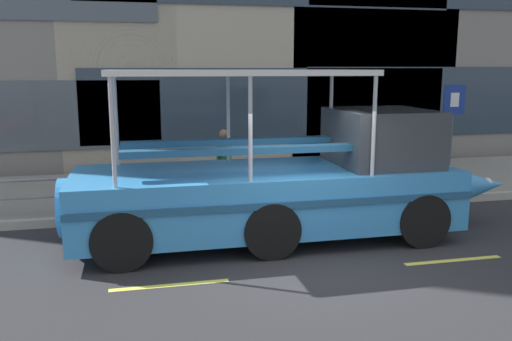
{
  "coord_description": "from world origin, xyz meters",
  "views": [
    {
      "loc": [
        -2.83,
        -8.25,
        3.23
      ],
      "look_at": [
        -0.58,
        1.6,
        1.3
      ],
      "focal_mm": 37.64,
      "sensor_mm": 36.0,
      "label": 1
    }
  ],
  "objects_px": {
    "parking_sign": "(453,118)",
    "pedestrian_mid_left": "(224,155)",
    "duck_tour_boat": "(292,184)",
    "pedestrian_near_bow": "(364,147)"
  },
  "relations": [
    {
      "from": "duck_tour_boat",
      "to": "pedestrian_near_bow",
      "type": "height_order",
      "value": "duck_tour_boat"
    },
    {
      "from": "parking_sign",
      "to": "pedestrian_mid_left",
      "type": "bearing_deg",
      "value": 177.22
    },
    {
      "from": "duck_tour_boat",
      "to": "parking_sign",
      "type": "bearing_deg",
      "value": 28.28
    },
    {
      "from": "parking_sign",
      "to": "duck_tour_boat",
      "type": "relative_size",
      "value": 0.3
    },
    {
      "from": "parking_sign",
      "to": "pedestrian_mid_left",
      "type": "xyz_separation_m",
      "value": [
        -5.96,
        0.29,
        -0.82
      ]
    },
    {
      "from": "pedestrian_near_bow",
      "to": "pedestrian_mid_left",
      "type": "height_order",
      "value": "pedestrian_mid_left"
    },
    {
      "from": "pedestrian_near_bow",
      "to": "pedestrian_mid_left",
      "type": "relative_size",
      "value": 0.98
    },
    {
      "from": "duck_tour_boat",
      "to": "pedestrian_mid_left",
      "type": "height_order",
      "value": "duck_tour_boat"
    },
    {
      "from": "duck_tour_boat",
      "to": "pedestrian_near_bow",
      "type": "xyz_separation_m",
      "value": [
        3.12,
        3.67,
        0.08
      ]
    },
    {
      "from": "duck_tour_boat",
      "to": "pedestrian_near_bow",
      "type": "distance_m",
      "value": 4.81
    }
  ]
}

